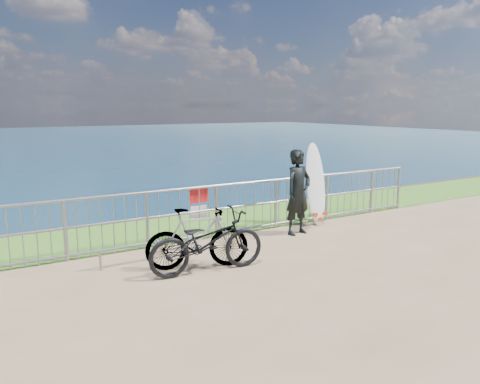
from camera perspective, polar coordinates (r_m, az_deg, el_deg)
grass_strip at (r=11.04m, az=-3.25°, el=-3.75°), size 120.00×120.00×0.00m
railing at (r=9.98m, az=-0.33°, el=-1.92°), size 10.06×0.10×1.13m
surfer at (r=10.01m, az=7.11°, el=-0.04°), size 0.73×0.54×1.82m
surfboard at (r=10.93m, az=9.23°, el=0.61°), size 0.54×0.48×1.90m
bicycle_near at (r=7.74m, az=-4.02°, el=-6.07°), size 2.04×0.86×1.04m
bicycle_far at (r=7.94m, az=-5.22°, el=-5.63°), size 1.82×1.01×1.05m
bike_rack at (r=8.40m, az=-11.48°, el=-6.46°), size 1.78×0.05×0.37m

